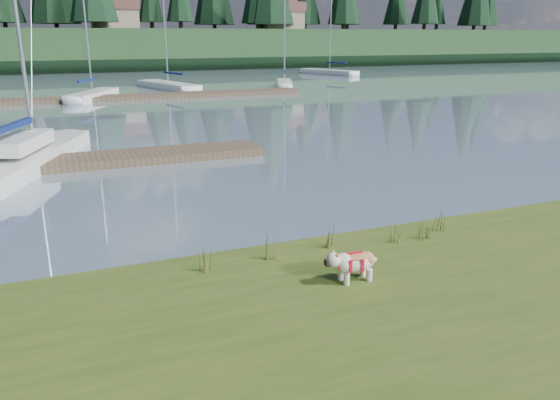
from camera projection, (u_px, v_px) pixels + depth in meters
name	position (u px, v px, depth m)	size (l,w,h in m)	color
ground	(102.00, 100.00, 38.95)	(200.00, 200.00, 0.00)	#7E95A9
bank	(363.00, 379.00, 7.08)	(60.00, 9.00, 0.35)	#40521A
ridge	(71.00, 50.00, 76.23)	(200.00, 20.00, 5.00)	#1A351A
bulldog	(354.00, 261.00, 9.40)	(0.96, 0.43, 0.58)	silver
sailboat_main	(34.00, 151.00, 19.86)	(5.12, 9.77, 13.87)	white
dock_near	(39.00, 165.00, 18.87)	(16.00, 2.00, 0.30)	#4C3D2C
dock_far	(131.00, 97.00, 39.64)	(26.00, 2.20, 0.30)	#4C3D2C
sailboat_bg_2	(96.00, 94.00, 40.11)	(4.67, 7.30, 11.23)	white
sailboat_bg_3	(164.00, 85.00, 47.54)	(4.36, 9.65, 13.79)	white
sailboat_bg_4	(284.00, 83.00, 49.35)	(3.42, 6.24, 9.38)	white
sailboat_bg_5	(325.00, 72.00, 64.86)	(4.57, 8.82, 12.43)	white
weed_0	(271.00, 247.00, 10.33)	(0.17, 0.14, 0.59)	#475B23
weed_1	(329.00, 235.00, 10.94)	(0.17, 0.14, 0.59)	#475B23
weed_2	(424.00, 228.00, 11.38)	(0.17, 0.14, 0.58)	#475B23
weed_3	(205.00, 258.00, 9.82)	(0.17, 0.14, 0.60)	#475B23
weed_4	(396.00, 233.00, 11.20)	(0.17, 0.14, 0.50)	#475B23
weed_5	(439.00, 220.00, 11.81)	(0.17, 0.14, 0.64)	#475B23
mud_lip	(250.00, 262.00, 11.00)	(60.00, 0.50, 0.14)	#33281C
house_1	(114.00, 14.00, 75.28)	(6.30, 5.30, 4.65)	gray
house_2	(280.00, 16.00, 82.32)	(6.30, 5.30, 4.65)	gray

